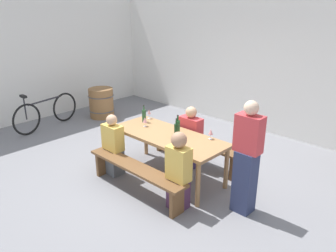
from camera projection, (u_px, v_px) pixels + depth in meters
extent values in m
plane|color=slate|center=(168.00, 176.00, 5.62)|extent=(24.00, 24.00, 0.00)
cube|color=silver|center=(268.00, 59.00, 7.17)|extent=(14.00, 0.20, 3.20)
cube|color=silver|center=(33.00, 54.00, 7.97)|extent=(0.20, 6.63, 3.20)
cube|color=#9E7247|center=(168.00, 136.00, 5.36)|extent=(1.99, 0.82, 0.05)
cylinder|color=#9E7247|center=(117.00, 148.00, 5.85)|extent=(0.07, 0.07, 0.70)
cylinder|color=#9E7247|center=(198.00, 185.00, 4.67)|extent=(0.07, 0.07, 0.70)
cylinder|color=#9E7247|center=(146.00, 137.00, 6.32)|extent=(0.07, 0.07, 0.70)
cylinder|color=#9E7247|center=(226.00, 168.00, 5.14)|extent=(0.07, 0.07, 0.70)
cube|color=brown|center=(135.00, 167.00, 4.99)|extent=(1.89, 0.30, 0.04)
cube|color=brown|center=(103.00, 163.00, 5.61)|extent=(0.06, 0.24, 0.41)
cube|color=brown|center=(177.00, 202.00, 4.52)|extent=(0.06, 0.24, 0.41)
cube|color=brown|center=(195.00, 141.00, 5.95)|extent=(1.89, 0.30, 0.04)
cube|color=brown|center=(162.00, 140.00, 6.57)|extent=(0.06, 0.24, 0.41)
cube|color=brown|center=(235.00, 167.00, 5.48)|extent=(0.06, 0.24, 0.41)
cylinder|color=#194723|center=(178.00, 128.00, 5.31)|extent=(0.07, 0.07, 0.24)
cylinder|color=#194723|center=(178.00, 118.00, 5.25)|extent=(0.03, 0.03, 0.08)
cylinder|color=black|center=(178.00, 115.00, 5.24)|extent=(0.03, 0.03, 0.01)
cylinder|color=#143319|center=(176.00, 132.00, 5.14)|extent=(0.07, 0.07, 0.25)
cylinder|color=#143319|center=(176.00, 122.00, 5.09)|extent=(0.02, 0.02, 0.08)
cylinder|color=black|center=(176.00, 119.00, 5.07)|extent=(0.03, 0.03, 0.01)
cylinder|color=#234C2D|center=(144.00, 116.00, 5.90)|extent=(0.07, 0.07, 0.22)
cylinder|color=#234C2D|center=(144.00, 108.00, 5.84)|extent=(0.02, 0.02, 0.08)
cylinder|color=black|center=(144.00, 105.00, 5.83)|extent=(0.03, 0.03, 0.01)
cylinder|color=silver|center=(210.00, 139.00, 5.19)|extent=(0.06, 0.06, 0.01)
cylinder|color=silver|center=(210.00, 136.00, 5.17)|extent=(0.01, 0.01, 0.07)
cone|color=#D18C93|center=(211.00, 132.00, 5.15)|extent=(0.07, 0.07, 0.09)
cylinder|color=silver|center=(149.00, 118.00, 6.11)|extent=(0.06, 0.06, 0.01)
cylinder|color=silver|center=(149.00, 116.00, 6.09)|extent=(0.01, 0.01, 0.08)
cone|color=#D18C93|center=(149.00, 112.00, 6.06)|extent=(0.06, 0.06, 0.09)
cylinder|color=silver|center=(145.00, 126.00, 5.72)|extent=(0.06, 0.06, 0.01)
cylinder|color=silver|center=(145.00, 124.00, 5.70)|extent=(0.01, 0.01, 0.07)
cone|color=#D18C93|center=(145.00, 120.00, 5.68)|extent=(0.07, 0.07, 0.09)
cube|color=#53575C|center=(114.00, 161.00, 5.63)|extent=(0.28, 0.24, 0.45)
cube|color=gold|center=(113.00, 137.00, 5.48)|extent=(0.37, 0.20, 0.43)
sphere|color=tan|center=(112.00, 120.00, 5.37)|extent=(0.18, 0.18, 0.18)
cube|color=#4B2A47|center=(178.00, 193.00, 4.68)|extent=(0.25, 0.24, 0.45)
cube|color=gold|center=(179.00, 164.00, 4.52)|extent=(0.33, 0.20, 0.48)
sphere|color=#A87A5B|center=(179.00, 140.00, 4.40)|extent=(0.22, 0.22, 0.22)
cube|color=#423668|center=(190.00, 154.00, 5.91)|extent=(0.30, 0.24, 0.45)
cube|color=#C6383D|center=(191.00, 130.00, 5.75)|extent=(0.41, 0.20, 0.46)
sphere|color=tan|center=(191.00, 112.00, 5.64)|extent=(0.19, 0.19, 0.19)
cube|color=navy|center=(245.00, 182.00, 4.54)|extent=(0.27, 0.24, 0.90)
cube|color=#C6383D|center=(249.00, 134.00, 4.30)|extent=(0.36, 0.20, 0.51)
sphere|color=beige|center=(251.00, 108.00, 4.18)|extent=(0.19, 0.19, 0.19)
cylinder|color=olive|center=(101.00, 103.00, 8.41)|extent=(0.61, 0.61, 0.74)
torus|color=#4C4C51|center=(101.00, 96.00, 8.34)|extent=(0.64, 0.64, 0.02)
torus|color=#4C4C51|center=(102.00, 110.00, 8.47)|extent=(0.64, 0.64, 0.02)
torus|color=black|center=(65.00, 107.00, 8.12)|extent=(0.19, 0.70, 0.70)
torus|color=black|center=(27.00, 119.00, 7.26)|extent=(0.19, 0.70, 0.70)
cylinder|color=#26262B|center=(45.00, 100.00, 7.59)|extent=(0.23, 0.90, 0.04)
cylinder|color=#26262B|center=(25.00, 109.00, 7.17)|extent=(0.03, 0.03, 0.50)
cube|color=black|center=(23.00, 96.00, 7.08)|extent=(0.20, 0.08, 0.05)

